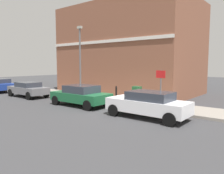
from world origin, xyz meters
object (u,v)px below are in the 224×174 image
car_grey (28,89)px  bollard_near_cabinet (116,93)px  street_sign (161,83)px  lamppost (80,58)px  utility_cabinet (137,95)px  car_white (148,104)px  bollard_far_kerb (89,92)px  car_green (81,95)px

car_grey → bollard_near_cabinet: bearing=-159.5°
car_grey → street_sign: bearing=-169.9°
street_sign → lamppost: (0.81, 7.73, 1.64)m
bollard_near_cabinet → street_sign: size_ratio=0.45×
bollard_near_cabinet → car_grey: bearing=109.6°
utility_cabinet → bollard_near_cabinet: (0.10, 1.84, 0.02)m
car_white → bollard_near_cabinet: (2.73, 4.20, -0.04)m
street_sign → bollard_far_kerb: bearing=92.0°
car_green → car_grey: (-0.07, 6.41, -0.04)m
car_grey → car_white: bearing=-179.6°
car_grey → bollard_near_cabinet: (2.65, -7.42, 0.02)m
car_white → lamppost: size_ratio=0.75×
car_white → bollard_far_kerb: 6.26m
utility_cabinet → street_sign: bearing=-108.6°
car_white → car_green: 5.22m
utility_cabinet → bollard_near_cabinet: size_ratio=1.11×
utility_cabinet → bollard_near_cabinet: utility_cabinet is taller
car_white → utility_cabinet: bearing=-48.2°
bollard_far_kerb → lamppost: (1.00, 1.97, 2.60)m
utility_cabinet → car_white: bearing=-138.1°
street_sign → car_grey: bearing=99.2°
bollard_far_kerb → street_sign: (0.20, -5.75, 0.96)m
bollard_far_kerb → car_white: bearing=-106.0°
car_grey → utility_cabinet: bearing=-163.7°
car_green → bollard_far_kerb: 1.77m
bollard_near_cabinet → bollard_far_kerb: bearing=118.9°
street_sign → car_white: bearing=-172.2°
utility_cabinet → bollard_far_kerb: bearing=103.9°
utility_cabinet → street_sign: size_ratio=0.50×
car_white → street_sign: bearing=-82.3°
bollard_near_cabinet → bollard_far_kerb: size_ratio=1.00×
utility_cabinet → lamppost: (0.10, 5.63, 2.62)m
car_grey → utility_cabinet: utility_cabinet is taller
bollard_far_kerb → street_sign: 5.84m
car_white → street_sign: street_sign is taller
bollard_near_cabinet → bollard_far_kerb: same height
car_white → car_green: car_white is taller
car_white → bollard_far_kerb: size_ratio=4.15×
car_grey → utility_cabinet: 9.61m
bollard_far_kerb → car_green: bearing=-152.9°
bollard_near_cabinet → street_sign: bearing=-101.6°
bollard_far_kerb → utility_cabinet: bearing=-76.1°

